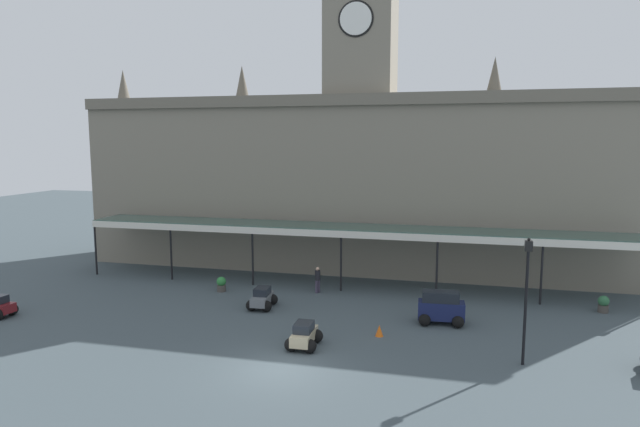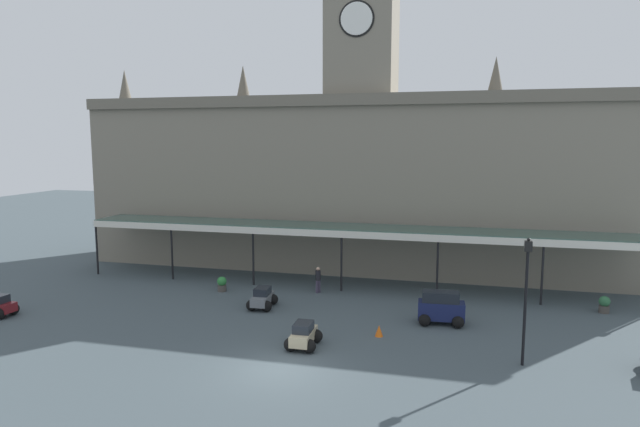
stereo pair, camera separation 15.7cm
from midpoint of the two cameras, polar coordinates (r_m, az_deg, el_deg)
The scene contains 11 objects.
ground_plane at distance 24.06m, azimuth -4.08°, elevation -15.94°, with size 140.00×140.00×0.00m, color #414E53.
station_building at distance 41.08m, azimuth 4.45°, elevation 4.08°, with size 41.68×6.97×22.02m.
entrance_canopy at distance 35.86m, azimuth 2.83°, elevation -1.60°, with size 36.33×3.26×4.02m.
car_beige_sedan at distance 26.14m, azimuth -1.56°, elevation -12.77°, with size 1.54×2.06×1.19m.
car_grey_sedan at distance 32.06m, azimuth -5.92°, elevation -8.92°, with size 1.61×2.10×1.19m.
car_navy_van at distance 29.76m, azimuth 12.72°, elevation -9.78°, with size 2.45×1.69×1.77m.
pedestrian_beside_cars at distance 34.80m, azimuth -0.07°, elevation -6.86°, with size 0.34×0.37×1.67m.
victorian_lamppost at distance 24.86m, azimuth 20.97°, elevation -7.32°, with size 0.30×0.30×5.58m.
traffic_cone at distance 27.68m, azimuth 6.37°, elevation -12.12°, with size 0.40×0.40×0.57m, color orange.
planter_forecourt_centre at distance 34.90m, azimuth 27.77°, elevation -8.43°, with size 0.60×0.60×0.96m.
planter_by_canopy at distance 35.77m, azimuth -10.13°, elevation -7.28°, with size 0.60×0.60×0.96m.
Camera 2 is at (7.12, -20.88, 9.60)m, focal length 30.52 mm.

